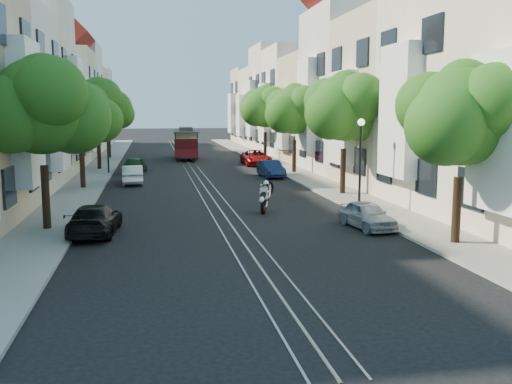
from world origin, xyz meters
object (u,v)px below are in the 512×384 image
tree_e_d (266,108)px  parked_car_e_near (367,215)px  tree_w_b (81,115)px  parked_car_w_far (135,165)px  tree_w_c (98,105)px  tree_w_d (109,111)px  parked_car_e_mid (271,169)px  tree_e_c (295,111)px  parked_car_w_mid (132,175)px  parked_car_e_far (256,158)px  parked_car_w_near (95,220)px  lamp_west (107,135)px  tree_w_a (43,108)px  tree_e_b (345,109)px  tree_e_a (463,118)px  lamp_east (361,150)px  cable_car (186,142)px  sportbike_rider (265,194)px

tree_e_d → parked_car_e_near: tree_e_d is taller
tree_w_b → parked_car_w_far: bearing=72.1°
tree_w_b → tree_w_c: (0.00, 11.00, 0.67)m
tree_w_d → parked_car_e_mid: 22.09m
tree_e_c → parked_car_w_mid: bearing=-161.5°
parked_car_e_mid → parked_car_e_far: (0.57, 9.00, 0.05)m
parked_car_w_mid → tree_e_d: bearing=-130.9°
tree_w_d → parked_car_w_near: (1.84, -34.95, -4.02)m
tree_w_d → lamp_west: bearing=-86.6°
tree_w_a → parked_car_w_mid: size_ratio=1.85×
tree_e_b → parked_car_w_far: tree_e_b is taller
tree_e_b → tree_e_d: tree_e_d is taller
tree_w_a → lamp_west: 20.13m
lamp_west → parked_car_e_near: (11.54, -21.72, -2.30)m
tree_e_a → tree_w_a: 15.25m
lamp_east → parked_car_e_near: lamp_east is taller
tree_e_d → parked_car_e_near: 31.06m
tree_w_a → parked_car_e_mid: (12.17, 16.00, -4.15)m
cable_car → tree_e_d: bearing=-21.9°
tree_w_a → sportbike_rider: 10.29m
tree_e_d → cable_car: (-7.18, 3.26, -3.23)m
parked_car_w_far → lamp_east: bearing=127.9°
lamp_west → cable_car: bearing=62.5°
sportbike_rider → cable_car: cable_car is taller
sportbike_rider → cable_car: 29.64m
tree_e_b → parked_car_e_near: bearing=-103.1°
tree_e_d → lamp_west: 16.39m
tree_w_a → lamp_west: size_ratio=1.61×
parked_car_w_far → tree_e_b: bearing=138.7°
tree_e_d → tree_e_b: bearing=-90.0°
tree_e_d → tree_w_a: bearing=-116.4°
parked_car_e_near → parked_car_w_far: (-9.64, 22.15, 0.07)m
parked_car_e_far → tree_e_b: bearing=-85.1°
tree_w_d → parked_car_e_near: tree_w_d is taller
tree_e_d → tree_w_a: (-14.40, -29.00, -0.13)m
tree_e_d → lamp_west: (-13.56, -8.98, -2.02)m
lamp_west → parked_car_e_mid: size_ratio=1.16×
tree_w_a → parked_car_e_far: 28.35m
tree_e_b → parked_car_w_far: bearing=130.9°
tree_e_a → tree_e_d: 34.00m
sportbike_rider → parked_car_e_mid: sportbike_rider is taller
tree_e_c → tree_w_c: 15.25m
tree_e_c → tree_w_d: same height
tree_w_c → parked_car_e_near: bearing=-63.4°
parked_car_w_mid → parked_car_w_near: bearing=83.7°
lamp_west → cable_car: lamp_west is taller
tree_w_c → parked_car_w_far: 5.82m
tree_e_d → tree_w_d: (-14.40, 5.00, -0.27)m
lamp_east → parked_car_e_mid: 14.22m
tree_e_d → sportbike_rider: size_ratio=3.66×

